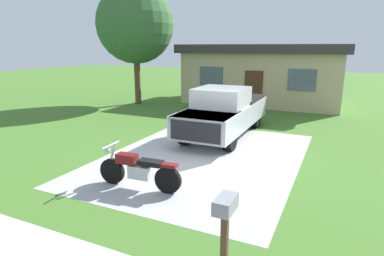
% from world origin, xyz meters
% --- Properties ---
extents(ground_plane, '(80.00, 80.00, 0.00)m').
position_xyz_m(ground_plane, '(0.00, 0.00, 0.00)').
color(ground_plane, '#447329').
extents(driveway_pad, '(5.74, 7.89, 0.01)m').
position_xyz_m(driveway_pad, '(0.00, 0.00, 0.00)').
color(driveway_pad, '#B1B1B1').
rests_on(driveway_pad, ground).
extents(motorcycle, '(2.21, 0.70, 1.09)m').
position_xyz_m(motorcycle, '(-0.54, -2.80, 0.47)').
color(motorcycle, black).
rests_on(motorcycle, ground).
extents(pickup_truck, '(2.03, 5.64, 1.90)m').
position_xyz_m(pickup_truck, '(-0.31, 2.81, 0.95)').
color(pickup_truck, black).
rests_on(pickup_truck, ground).
extents(mailbox, '(0.26, 0.48, 1.26)m').
position_xyz_m(mailbox, '(2.38, -4.82, 0.98)').
color(mailbox, '#4C3823').
rests_on(mailbox, ground).
extents(shade_tree, '(4.47, 4.47, 6.85)m').
position_xyz_m(shade_tree, '(-7.48, 7.40, 4.60)').
color(shade_tree, brown).
rests_on(shade_tree, ground).
extents(neighbor_house, '(9.60, 5.60, 3.50)m').
position_xyz_m(neighbor_house, '(-0.73, 11.22, 1.79)').
color(neighbor_house, tan).
rests_on(neighbor_house, ground).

